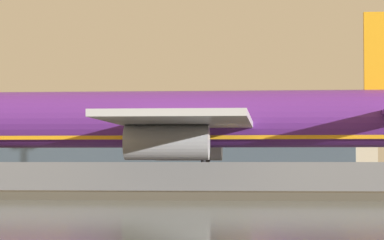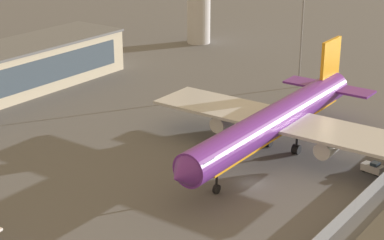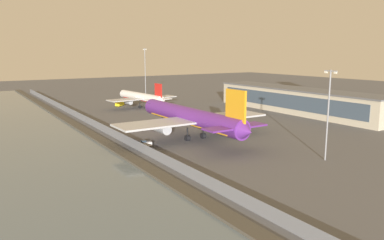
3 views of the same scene
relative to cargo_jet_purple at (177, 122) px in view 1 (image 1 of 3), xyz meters
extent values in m
plane|color=#565659|center=(-11.19, -2.32, -5.85)|extent=(500.00, 500.00, 0.00)
cylinder|color=#602889|center=(-0.76, -0.01, 0.21)|extent=(46.40, 5.44, 4.95)
cube|color=orange|center=(-0.76, -0.01, -1.15)|extent=(39.44, 4.38, 0.89)
cube|color=#B7BABF|center=(1.67, -11.11, -0.40)|extent=(10.43, 22.35, 0.50)
cube|color=#B7BABF|center=(1.44, 11.14, -0.40)|extent=(10.43, 22.35, 0.50)
cylinder|color=#B7BABF|center=(0.26, -9.34, -2.01)|extent=(6.52, 2.79, 2.72)
cylinder|color=#B7BABF|center=(0.07, 9.35, -2.01)|extent=(6.52, 2.79, 2.72)
cylinder|color=black|center=(2.51, -2.57, -3.71)|extent=(0.40, 0.40, 2.90)
cylinder|color=black|center=(2.51, -2.57, -5.16)|extent=(1.61, 1.13, 1.60)
cylinder|color=black|center=(2.46, 2.63, -3.71)|extent=(0.40, 0.40, 2.90)
cylinder|color=black|center=(2.46, 2.63, -5.16)|extent=(1.61, 1.13, 1.60)
cube|color=white|center=(2.75, -15.32, -5.11)|extent=(2.05, 3.40, 1.11)
cube|color=#283847|center=(2.69, -15.72, -4.30)|extent=(1.43, 1.29, 0.50)
cylinder|color=black|center=(3.28, -16.40, -5.50)|extent=(0.32, 0.72, 0.70)
cylinder|color=black|center=(1.93, -16.21, -5.50)|extent=(0.32, 0.72, 0.70)
cylinder|color=black|center=(3.57, -14.44, -5.50)|extent=(0.32, 0.72, 0.70)
cylinder|color=black|center=(2.22, -14.24, -5.50)|extent=(0.32, 0.72, 0.70)
cube|color=#BCB299|center=(-16.45, 60.47, -1.29)|extent=(78.70, 14.20, 9.12)
cube|color=#3D4C5B|center=(-16.45, 53.29, -0.84)|extent=(72.40, 0.16, 5.47)
cube|color=#5B5E63|center=(-16.45, 60.47, 3.52)|extent=(79.30, 14.80, 0.50)
camera|label=1|loc=(8.96, -78.70, -3.55)|focal=85.00mm
camera|label=2|loc=(-84.66, -45.53, 35.70)|focal=60.00mm
camera|label=3|loc=(87.46, -54.33, 17.91)|focal=35.00mm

